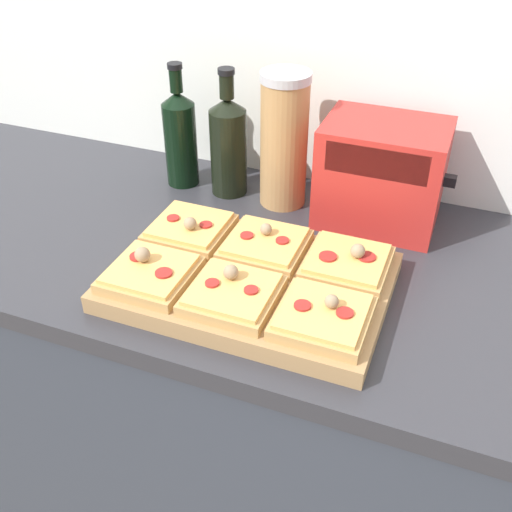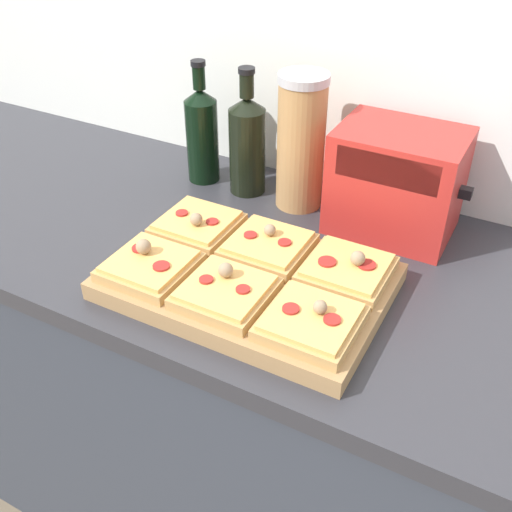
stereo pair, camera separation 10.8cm
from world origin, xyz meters
The scene contains 13 objects.
wall_back centered at (0.00, 0.67, 1.25)m, with size 6.00×0.06×2.50m.
kitchen_counter centered at (0.00, 0.32, 0.47)m, with size 2.63×0.67×0.94m.
cutting_board centered at (-0.03, 0.20, 0.96)m, with size 0.49×0.33×0.03m, color #A37A4C.
pizza_slice_back_left centered at (-0.19, 0.28, 0.99)m, with size 0.15×0.15×0.05m.
pizza_slice_back_center centered at (-0.03, 0.28, 0.99)m, with size 0.15×0.15×0.05m.
pizza_slice_back_right centered at (0.12, 0.28, 0.99)m, with size 0.15×0.15×0.05m.
pizza_slice_front_left centered at (-0.19, 0.12, 0.99)m, with size 0.15×0.15×0.06m.
pizza_slice_front_center centered at (-0.03, 0.12, 0.99)m, with size 0.15×0.15×0.05m.
pizza_slice_front_right centered at (0.12, 0.12, 0.99)m, with size 0.15×0.15×0.05m.
olive_oil_bottle centered at (-0.33, 0.52, 1.06)m, with size 0.07×0.07×0.28m.
wine_bottle centered at (-0.21, 0.52, 1.06)m, with size 0.08×0.08×0.28m.
grain_jar_tall centered at (-0.08, 0.52, 1.09)m, with size 0.10×0.10×0.29m.
toaster_oven centered at (0.13, 0.52, 1.05)m, with size 0.27×0.18×0.22m.
Camera 2 is at (0.38, -0.54, 1.62)m, focal length 42.00 mm.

